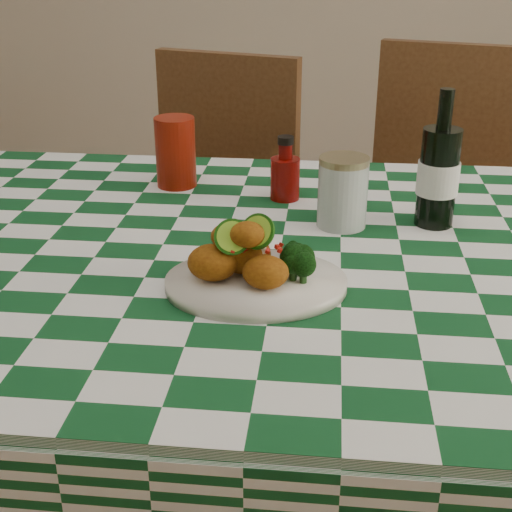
# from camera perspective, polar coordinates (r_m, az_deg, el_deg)

# --- Properties ---
(dining_table) EXTENTS (1.66, 1.06, 0.79)m
(dining_table) POSITION_cam_1_polar(r_m,az_deg,el_deg) (1.43, 1.74, -14.04)
(dining_table) COLOR #10461F
(dining_table) RESTS_ON ground
(plate) EXTENTS (0.30, 0.24, 0.02)m
(plate) POSITION_cam_1_polar(r_m,az_deg,el_deg) (1.08, 0.00, -2.21)
(plate) COLOR silver
(plate) RESTS_ON dining_table
(fried_chicken_pile) EXTENTS (0.14, 0.11, 0.09)m
(fried_chicken_pile) POSITION_cam_1_polar(r_m,az_deg,el_deg) (1.06, -0.62, 0.46)
(fried_chicken_pile) COLOR #90520D
(fried_chicken_pile) RESTS_ON plate
(broccoli_side) EXTENTS (0.07, 0.07, 0.06)m
(broccoli_side) POSITION_cam_1_polar(r_m,az_deg,el_deg) (1.07, 4.15, -0.37)
(broccoli_side) COLOR black
(broccoli_side) RESTS_ON plate
(red_tumbler) EXTENTS (0.10, 0.10, 0.15)m
(red_tumbler) POSITION_cam_1_polar(r_m,az_deg,el_deg) (1.52, -6.45, 8.26)
(red_tumbler) COLOR maroon
(red_tumbler) RESTS_ON dining_table
(ketchup_bottle) EXTENTS (0.08, 0.08, 0.13)m
(ketchup_bottle) POSITION_cam_1_polar(r_m,az_deg,el_deg) (1.43, 2.35, 7.05)
(ketchup_bottle) COLOR #640805
(ketchup_bottle) RESTS_ON dining_table
(mason_jar) EXTENTS (0.12, 0.12, 0.13)m
(mason_jar) POSITION_cam_1_polar(r_m,az_deg,el_deg) (1.30, 6.95, 5.11)
(mason_jar) COLOR #B2BCBA
(mason_jar) RESTS_ON dining_table
(beer_bottle) EXTENTS (0.08, 0.08, 0.25)m
(beer_bottle) POSITION_cam_1_polar(r_m,az_deg,el_deg) (1.32, 14.50, 7.52)
(beer_bottle) COLOR black
(beer_bottle) RESTS_ON dining_table
(wooden_chair_left) EXTENTS (0.55, 0.57, 0.97)m
(wooden_chair_left) POSITION_cam_1_polar(r_m,az_deg,el_deg) (2.06, -4.47, 1.70)
(wooden_chair_left) COLOR #472814
(wooden_chair_left) RESTS_ON ground
(wooden_chair_right) EXTENTS (0.57, 0.58, 1.00)m
(wooden_chair_right) POSITION_cam_1_polar(r_m,az_deg,el_deg) (2.05, 14.00, 1.39)
(wooden_chair_right) COLOR #472814
(wooden_chair_right) RESTS_ON ground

